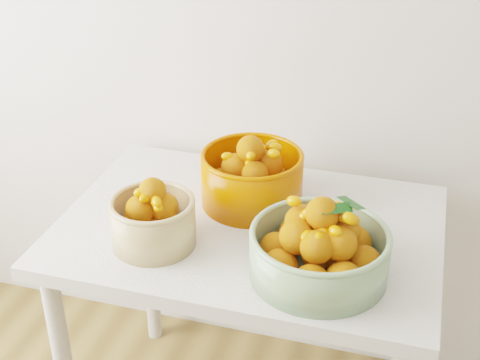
# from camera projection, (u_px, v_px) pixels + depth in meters

# --- Properties ---
(table) EXTENTS (1.00, 0.70, 0.75)m
(table) POSITION_uv_depth(u_px,v_px,m) (249.00, 253.00, 1.82)
(table) COLOR silver
(table) RESTS_ON ground
(bowl_cream) EXTENTS (0.25, 0.25, 0.18)m
(bowl_cream) POSITION_uv_depth(u_px,v_px,m) (153.00, 219.00, 1.66)
(bowl_cream) COLOR tan
(bowl_cream) RESTS_ON table
(bowl_green) EXTENTS (0.36, 0.36, 0.21)m
(bowl_green) POSITION_uv_depth(u_px,v_px,m) (319.00, 249.00, 1.54)
(bowl_green) COLOR #81A477
(bowl_green) RESTS_ON table
(bowl_orange) EXTENTS (0.29, 0.29, 0.20)m
(bowl_orange) POSITION_uv_depth(u_px,v_px,m) (252.00, 177.00, 1.83)
(bowl_orange) COLOR #CE4A01
(bowl_orange) RESTS_ON table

